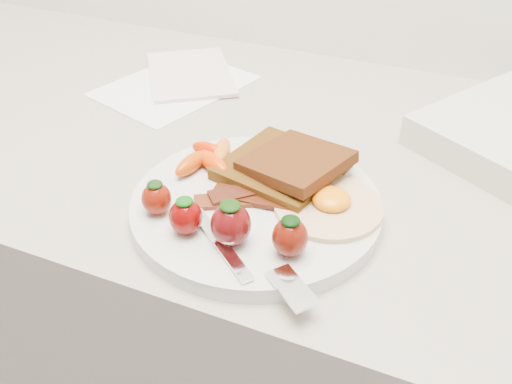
% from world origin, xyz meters
% --- Properties ---
extents(counter, '(2.00, 0.60, 0.90)m').
position_xyz_m(counter, '(0.00, 1.70, 0.45)').
color(counter, gray).
rests_on(counter, ground).
extents(plate, '(0.27, 0.27, 0.02)m').
position_xyz_m(plate, '(0.02, 1.55, 0.91)').
color(plate, silver).
rests_on(plate, counter).
extents(toast_lower, '(0.14, 0.14, 0.01)m').
position_xyz_m(toast_lower, '(0.03, 1.61, 0.93)').
color(toast_lower, '#311E0A').
rests_on(toast_lower, plate).
extents(toast_upper, '(0.13, 0.13, 0.02)m').
position_xyz_m(toast_upper, '(0.05, 1.61, 0.94)').
color(toast_upper, black).
rests_on(toast_upper, toast_lower).
extents(fried_egg, '(0.13, 0.13, 0.02)m').
position_xyz_m(fried_egg, '(0.10, 1.57, 0.92)').
color(fried_egg, '#EDE7C8').
rests_on(fried_egg, plate).
extents(bacon_strips, '(0.11, 0.09, 0.01)m').
position_xyz_m(bacon_strips, '(0.02, 1.55, 0.92)').
color(bacon_strips, '#440803').
rests_on(bacon_strips, plate).
extents(baby_carrots, '(0.07, 0.09, 0.02)m').
position_xyz_m(baby_carrots, '(-0.05, 1.59, 0.93)').
color(baby_carrots, red).
rests_on(baby_carrots, plate).
extents(strawberries, '(0.18, 0.05, 0.05)m').
position_xyz_m(strawberries, '(0.02, 1.48, 0.94)').
color(strawberries, '#6A1205').
rests_on(strawberries, plate).
extents(fork, '(0.17, 0.10, 0.00)m').
position_xyz_m(fork, '(0.06, 1.46, 0.92)').
color(fork, white).
rests_on(fork, plate).
extents(paper_sheet, '(0.22, 0.26, 0.00)m').
position_xyz_m(paper_sheet, '(-0.22, 1.79, 0.90)').
color(paper_sheet, white).
rests_on(paper_sheet, counter).
extents(notepad, '(0.21, 0.22, 0.01)m').
position_xyz_m(notepad, '(-0.21, 1.83, 0.91)').
color(notepad, silver).
rests_on(notepad, paper_sheet).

